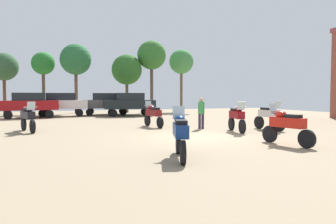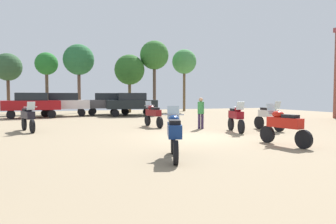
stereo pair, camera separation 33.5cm
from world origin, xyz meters
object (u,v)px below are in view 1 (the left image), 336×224
object	(u,v)px
motorcycle_2	(153,114)
motorcycle_5	(180,133)
motorcycle_3	(237,117)
tree_2	(4,67)
motorcycle_7	(28,117)
tree_3	(181,62)
tree_6	(43,64)
tree_1	(152,56)
person_1	(201,111)
tree_8	(76,60)
car_4	(106,102)
motorcycle_4	(287,125)
tree_4	(127,70)
car_1	(61,103)
motorcycle_6	(269,116)
car_2	(28,103)
car_3	(129,103)

from	to	relation	value
motorcycle_2	motorcycle_5	xyz separation A→B (m)	(-2.06, -8.83, 0.00)
motorcycle_3	tree_2	world-z (taller)	tree_2
motorcycle_7	tree_3	xyz separation A→B (m)	(15.05, 16.23, 4.81)
tree_2	motorcycle_5	bearing A→B (deg)	-73.74
tree_6	tree_1	bearing A→B (deg)	-7.79
tree_2	motorcycle_7	bearing A→B (deg)	-79.93
tree_1	motorcycle_2	bearing A→B (deg)	-107.39
motorcycle_7	motorcycle_2	bearing A→B (deg)	163.93
person_1	tree_8	bearing A→B (deg)	-60.84
motorcycle_7	car_4	xyz separation A→B (m)	(5.86, 12.03, 0.44)
motorcycle_4	motorcycle_3	bearing A→B (deg)	71.57
motorcycle_5	tree_4	xyz separation A→B (m)	(4.15, 24.17, 3.72)
motorcycle_4	car_1	xyz separation A→B (m)	(-7.01, 19.45, 0.44)
tree_2	motorcycle_4	bearing A→B (deg)	-64.13
motorcycle_6	tree_6	distance (m)	23.59
motorcycle_4	tree_3	distance (m)	25.23
motorcycle_7	car_2	size ratio (longest dim) A/B	0.48
car_1	motorcycle_6	bearing A→B (deg)	-145.37
motorcycle_4	tree_4	xyz separation A→B (m)	(-0.35, 23.30, 3.72)
tree_8	tree_3	bearing A→B (deg)	-0.55
tree_3	tree_6	world-z (taller)	tree_3
motorcycle_6	car_4	size ratio (longest dim) A/B	0.48
motorcycle_4	tree_6	world-z (taller)	tree_6
car_1	tree_1	size ratio (longest dim) A/B	0.57
tree_8	motorcycle_6	bearing A→B (deg)	-67.96
motorcycle_3	car_2	size ratio (longest dim) A/B	0.47
motorcycle_3	car_2	xyz separation A→B (m)	(-10.13, 13.92, 0.44)
motorcycle_5	tree_8	world-z (taller)	tree_8
motorcycle_6	car_2	size ratio (longest dim) A/B	0.48
motorcycle_3	car_4	world-z (taller)	car_4
motorcycle_4	motorcycle_5	world-z (taller)	motorcycle_4
car_2	tree_8	size ratio (longest dim) A/B	0.64
car_2	tree_6	distance (m)	7.61
motorcycle_2	car_4	distance (m)	11.86
tree_1	tree_8	world-z (taller)	tree_1
motorcycle_3	person_1	world-z (taller)	person_1
person_1	motorcycle_4	bearing A→B (deg)	107.02
car_4	motorcycle_6	bearing A→B (deg)	-150.26
tree_4	tree_8	size ratio (longest dim) A/B	0.87
motorcycle_5	motorcycle_3	bearing A→B (deg)	62.54
motorcycle_2	tree_4	distance (m)	15.92
motorcycle_4	tree_3	size ratio (longest dim) A/B	0.32
tree_4	car_3	bearing A→B (deg)	-101.09
motorcycle_6	tree_8	bearing A→B (deg)	-72.00
motorcycle_3	car_3	world-z (taller)	car_3
car_1	car_3	bearing A→B (deg)	-105.65
car_2	tree_1	bearing A→B (deg)	-73.36
person_1	tree_1	world-z (taller)	tree_1
motorcycle_4	car_1	world-z (taller)	car_1
car_4	tree_3	size ratio (longest dim) A/B	0.65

